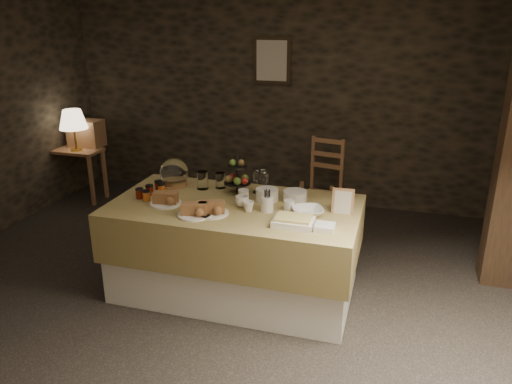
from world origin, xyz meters
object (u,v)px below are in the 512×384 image
(table_lamp, at_px, (73,120))
(fruit_stand, at_px, (238,178))
(wine_rack, at_px, (86,133))
(buffet_table, at_px, (235,242))
(console_table, at_px, (77,159))
(chair, at_px, (322,181))

(table_lamp, distance_m, fruit_stand, 2.82)
(wine_rack, bearing_deg, buffet_table, -33.97)
(wine_rack, relative_size, fruit_stand, 1.26)
(console_table, xyz_separation_m, fruit_stand, (2.58, -1.29, 0.40))
(table_lamp, distance_m, wine_rack, 0.32)
(buffet_table, xyz_separation_m, chair, (0.42, 1.98, -0.06))
(chair, distance_m, fruit_stand, 1.85)
(table_lamp, relative_size, wine_rack, 1.22)
(table_lamp, xyz_separation_m, wine_rack, (0.00, 0.23, -0.22))
(console_table, xyz_separation_m, wine_rack, (0.05, 0.18, 0.30))
(console_table, distance_m, fruit_stand, 2.92)
(buffet_table, relative_size, console_table, 3.06)
(fruit_stand, bearing_deg, buffet_table, -76.81)
(buffet_table, distance_m, table_lamp, 3.07)
(wine_rack, bearing_deg, fruit_stand, -30.14)
(console_table, bearing_deg, chair, 7.53)
(fruit_stand, bearing_deg, table_lamp, 153.91)
(buffet_table, bearing_deg, fruit_stand, 103.19)
(table_lamp, relative_size, fruit_stand, 1.53)
(buffet_table, relative_size, fruit_stand, 6.11)
(table_lamp, bearing_deg, console_table, 135.00)
(chair, relative_size, fruit_stand, 2.12)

